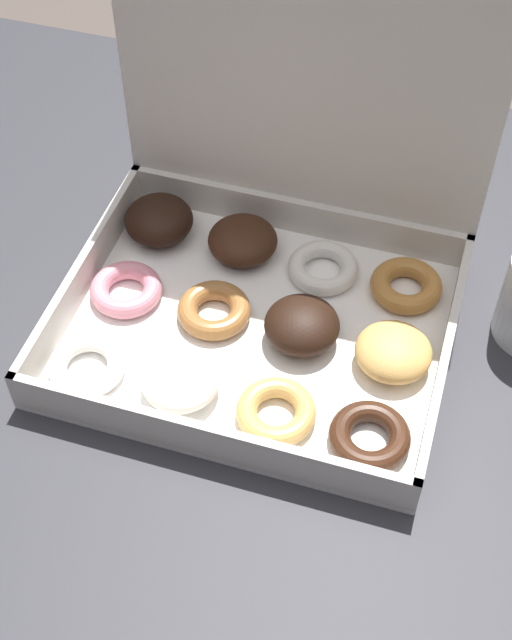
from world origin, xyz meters
The scene contains 2 objects.
dining_table centered at (0.00, 0.00, 0.66)m, with size 1.15×0.94×0.75m.
donut_box centered at (0.04, 0.08, 0.82)m, with size 0.37×0.30×0.35m.
Camera 1 is at (0.20, -0.48, 1.42)m, focal length 50.00 mm.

